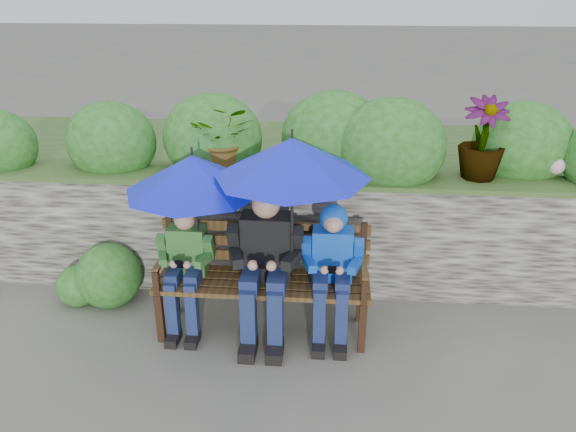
# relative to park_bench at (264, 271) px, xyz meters

# --- Properties ---
(ground) EXTENTS (60.00, 60.00, 0.00)m
(ground) POSITION_rel_park_bench_xyz_m (0.19, -0.09, -0.49)
(ground) COLOR #5E5E5A
(ground) RESTS_ON ground
(garden_backdrop) EXTENTS (8.00, 2.88, 1.74)m
(garden_backdrop) POSITION_rel_park_bench_xyz_m (0.20, 1.53, 0.11)
(garden_backdrop) COLOR #312D27
(garden_backdrop) RESTS_ON ground
(park_bench) EXTENTS (1.62, 0.47, 0.86)m
(park_bench) POSITION_rel_park_bench_xyz_m (0.00, 0.00, 0.00)
(park_bench) COLOR black
(park_bench) RESTS_ON ground
(boy_left) EXTENTS (0.42, 0.49, 1.00)m
(boy_left) POSITION_rel_park_bench_xyz_m (-0.59, -0.06, 0.08)
(boy_left) COLOR #256E23
(boy_left) RESTS_ON ground
(boy_middle) EXTENTS (0.56, 0.65, 1.17)m
(boy_middle) POSITION_rel_park_bench_xyz_m (0.02, -0.08, 0.15)
(boy_middle) COLOR black
(boy_middle) RESTS_ON ground
(boy_right) EXTENTS (0.45, 0.55, 1.04)m
(boy_right) POSITION_rel_park_bench_xyz_m (0.52, -0.06, 0.14)
(boy_right) COLOR blue
(boy_right) RESTS_ON ground
(umbrella_left) EXTENTS (1.01, 1.01, 0.81)m
(umbrella_left) POSITION_rel_park_bench_xyz_m (-0.49, -0.03, 0.79)
(umbrella_left) COLOR #111CE3
(umbrella_left) RESTS_ON ground
(umbrella_right) EXTENTS (1.10, 1.10, 0.95)m
(umbrella_right) POSITION_rel_park_bench_xyz_m (0.22, -0.10, 0.95)
(umbrella_right) COLOR #111CE3
(umbrella_right) RESTS_ON ground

